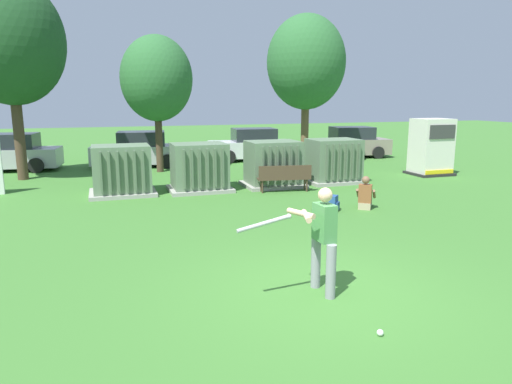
# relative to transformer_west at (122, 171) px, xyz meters

# --- Properties ---
(ground_plane) EXTENTS (96.00, 96.00, 0.00)m
(ground_plane) POSITION_rel_transformer_west_xyz_m (2.75, -9.21, -0.79)
(ground_plane) COLOR #3D752D
(transformer_west) EXTENTS (2.10, 1.70, 1.62)m
(transformer_west) POSITION_rel_transformer_west_xyz_m (0.00, 0.00, 0.00)
(transformer_west) COLOR #9E9B93
(transformer_west) RESTS_ON ground
(transformer_mid_west) EXTENTS (2.10, 1.70, 1.62)m
(transformer_mid_west) POSITION_rel_transformer_west_xyz_m (2.54, -0.13, 0.00)
(transformer_mid_west) COLOR #9E9B93
(transformer_mid_west) RESTS_ON ground
(transformer_mid_east) EXTENTS (2.10, 1.70, 1.62)m
(transformer_mid_east) POSITION_rel_transformer_west_xyz_m (5.22, -0.13, 0.00)
(transformer_mid_east) COLOR #9E9B93
(transformer_mid_east) RESTS_ON ground
(transformer_east) EXTENTS (2.10, 1.70, 1.62)m
(transformer_east) POSITION_rel_transformer_west_xyz_m (7.65, -0.07, 0.00)
(transformer_east) COLOR #9E9B93
(transformer_east) RESTS_ON ground
(generator_enclosure) EXTENTS (1.60, 1.40, 2.30)m
(generator_enclosure) POSITION_rel_transformer_west_xyz_m (12.29, 0.29, 0.35)
(generator_enclosure) COLOR #262626
(generator_enclosure) RESTS_ON ground
(park_bench) EXTENTS (1.84, 0.66, 0.92)m
(park_bench) POSITION_rel_transformer_west_xyz_m (5.21, -1.28, -0.25)
(park_bench) COLOR #4C3828
(park_bench) RESTS_ON ground
(batter) EXTENTS (1.61, 0.72, 1.74)m
(batter) POSITION_rel_transformer_west_xyz_m (2.68, -9.23, 0.19)
(batter) COLOR gray
(batter) RESTS_ON ground
(sports_ball) EXTENTS (0.09, 0.09, 0.09)m
(sports_ball) POSITION_rel_transformer_west_xyz_m (2.83, -10.76, -0.74)
(sports_ball) COLOR white
(sports_ball) RESTS_ON ground
(seated_spectator) EXTENTS (0.70, 0.77, 0.96)m
(seated_spectator) POSITION_rel_transformer_west_xyz_m (6.52, -4.24, -0.41)
(seated_spectator) COLOR tan
(seated_spectator) RESTS_ON ground
(backpack) EXTENTS (0.38, 0.38, 0.44)m
(backpack) POSITION_rel_transformer_west_xyz_m (5.52, -4.23, -0.57)
(backpack) COLOR #264C8C
(backpack) RESTS_ON ground
(tree_left) EXTENTS (3.93, 3.93, 7.51)m
(tree_left) POSITION_rel_transformer_west_xyz_m (-3.56, 4.23, 4.36)
(tree_left) COLOR #4C3828
(tree_left) RESTS_ON ground
(tree_center_left) EXTENTS (2.97, 2.97, 5.68)m
(tree_center_left) POSITION_rel_transformer_west_xyz_m (1.76, 4.55, 3.11)
(tree_center_left) COLOR #4C3828
(tree_center_left) RESTS_ON ground
(tree_center_right) EXTENTS (3.58, 3.58, 6.85)m
(tree_center_right) POSITION_rel_transformer_west_xyz_m (8.50, 4.50, 3.91)
(tree_center_right) COLOR brown
(tree_center_right) RESTS_ON ground
(parked_car_leftmost) EXTENTS (4.38, 2.30, 1.62)m
(parked_car_leftmost) POSITION_rel_transformer_west_xyz_m (-4.42, 6.85, -0.04)
(parked_car_leftmost) COLOR #B2B2B7
(parked_car_leftmost) RESTS_ON ground
(parked_car_left_of_center) EXTENTS (4.37, 2.29, 1.62)m
(parked_car_left_of_center) POSITION_rel_transformer_west_xyz_m (1.05, 6.40, -0.04)
(parked_car_left_of_center) COLOR #B2B2B7
(parked_car_left_of_center) RESTS_ON ground
(parked_car_right_of_center) EXTENTS (4.32, 2.16, 1.62)m
(parked_car_right_of_center) POSITION_rel_transformer_west_xyz_m (6.67, 6.94, -0.04)
(parked_car_right_of_center) COLOR silver
(parked_car_right_of_center) RESTS_ON ground
(parked_car_rightmost) EXTENTS (4.39, 2.33, 1.62)m
(parked_car_rightmost) POSITION_rel_transformer_west_xyz_m (12.03, 6.53, -0.04)
(parked_car_rightmost) COLOR gray
(parked_car_rightmost) RESTS_ON ground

